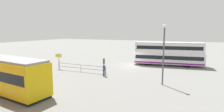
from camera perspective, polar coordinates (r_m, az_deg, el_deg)
ground_plane at (r=30.10m, az=6.72°, el=-3.42°), size 160.00×160.00×0.00m
double_decker_bus at (r=32.20m, az=17.61°, el=0.72°), size 11.76×4.11×4.03m
pedestrian_near_railing at (r=28.63m, az=-2.64°, el=-1.91°), size 0.40×0.40×1.75m
pedestrian_crossing at (r=23.49m, az=-2.57°, el=-4.31°), size 0.36×0.36×1.64m
pedestrian_railing at (r=26.47m, az=-10.04°, el=-3.45°), size 8.28×0.07×1.08m
info_sign at (r=29.11m, az=-16.80°, el=-0.65°), size 1.16×0.14×2.50m
street_lamp at (r=20.07m, az=16.33°, el=1.85°), size 0.36×0.36×6.67m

